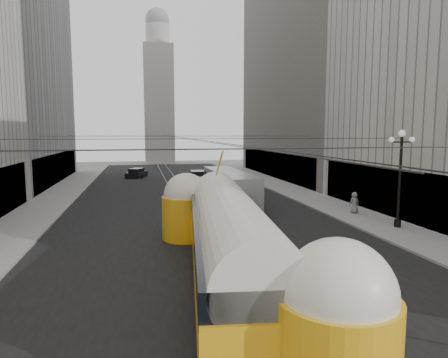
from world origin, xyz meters
name	(u,v)px	position (x,y,z in m)	size (l,w,h in m)	color
road	(184,200)	(0.00, 32.50, 0.00)	(20.00, 85.00, 0.02)	black
sidewalk_left	(57,197)	(-12.00, 36.00, 0.07)	(4.00, 72.00, 0.15)	gray
sidewalk_right	(290,190)	(12.00, 36.00, 0.07)	(4.00, 72.00, 0.15)	gray
rail_left	(176,200)	(-0.75, 32.50, 0.00)	(0.12, 85.00, 0.04)	gray
rail_right	(192,199)	(0.75, 32.50, 0.00)	(0.12, 85.00, 0.04)	gray
building_left_far	(0,65)	(-19.99, 48.00, 14.31)	(12.60, 28.60, 28.60)	#999999
building_right_far	(315,60)	(20.00, 48.00, 16.31)	(12.60, 32.60, 32.60)	#514C47
distant_tower	(159,90)	(0.00, 80.00, 14.97)	(6.00, 6.00, 31.36)	#B2AFA8
lamppost_right_mid	(400,173)	(12.60, 18.00, 3.74)	(1.86, 0.44, 6.37)	black
catenary	(186,138)	(0.12, 31.49, 5.88)	(25.00, 72.00, 0.23)	black
streetcar	(229,239)	(-0.44, 10.85, 1.97)	(4.71, 18.28, 4.03)	#F3AB15
city_bus	(230,187)	(3.60, 28.74, 1.62)	(2.73, 11.71, 2.96)	#A1A4A6
sedan_white_far	(198,177)	(3.13, 45.35, 0.67)	(2.16, 4.79, 1.48)	white
sedan_dark_far	(137,173)	(-4.57, 52.59, 0.59)	(3.20, 4.44, 1.30)	black
pedestrian_sidewalk_right	(354,203)	(12.13, 22.70, 0.97)	(0.80, 0.49, 1.64)	slate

